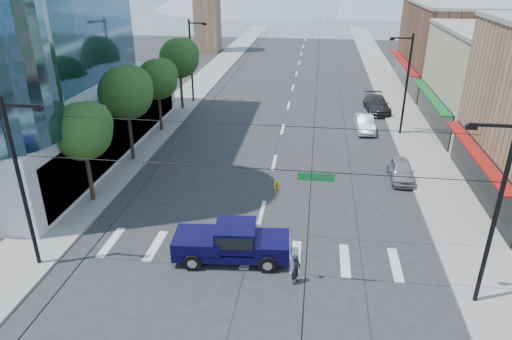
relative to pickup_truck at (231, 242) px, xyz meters
The scene contains 17 objects.
ground 1.69m from the pickup_truck, 41.76° to the right, with size 160.00×160.00×0.00m, color #28282B.
sidewalk_left 40.67m from the pickup_truck, 105.74° to the left, with size 4.00×120.00×0.15m, color gray.
sidewalk_right 41.24m from the pickup_truck, 71.66° to the left, with size 4.00×120.00×0.15m, color gray.
shop_mid 31.41m from the pickup_truck, 47.80° to the left, with size 12.00×14.00×9.00m, color tan.
shop_far 44.57m from the pickup_truck, 61.81° to the left, with size 12.00×18.00×10.00m, color brown.
tree_near 12.02m from the pickup_truck, 152.62° to the left, with size 3.65×3.64×6.71m.
tree_midnear 16.49m from the pickup_truck, 129.55° to the left, with size 4.09×4.09×7.52m.
tree_midfar 22.07m from the pickup_truck, 117.70° to the left, with size 3.65×3.64×6.71m.
tree_far 28.46m from the pickup_truck, 111.05° to the left, with size 4.09×4.09×7.52m.
signal_rig 4.19m from the pickup_truck, 58.05° to the right, with size 21.80×0.20×9.00m.
lamp_pole_nw 30.94m from the pickup_truck, 108.40° to the left, with size 2.00×0.25×9.00m.
lamp_pole_ne 24.43m from the pickup_truck, 61.15° to the left, with size 2.00×0.25×9.00m.
pickup_truck is the anchor object (origin of this frame).
pedestrian 3.80m from the pickup_truck, 23.63° to the right, with size 0.58×0.38×1.59m, color black.
parked_car_near 15.38m from the pickup_truck, 47.56° to the left, with size 1.65×4.11×1.40m, color #9F9FA3.
parked_car_mid 23.38m from the pickup_truck, 68.49° to the left, with size 1.55×4.44×1.46m, color silver.
parked_car_far 30.00m from the pickup_truck, 69.77° to the left, with size 2.22×5.47×1.59m, color #2A2A2C.
Camera 1 is at (3.03, -18.91, 14.33)m, focal length 32.00 mm.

